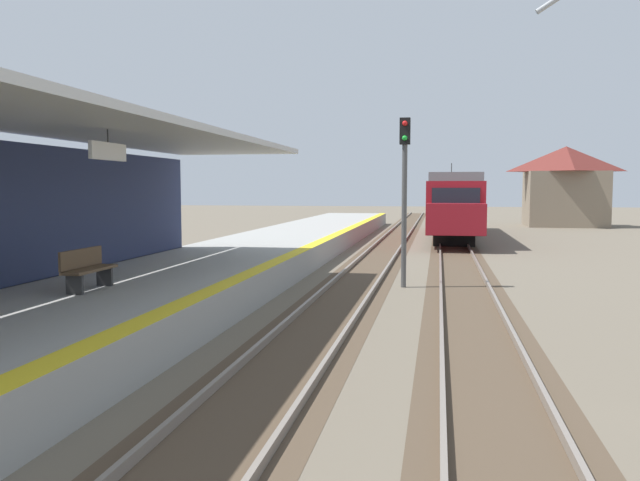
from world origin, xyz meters
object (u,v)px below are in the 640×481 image
object	(u,v)px
approaching_train	(452,203)
rail_signal_post	(404,184)
platform_bench	(87,268)
distant_trackside_house	(565,185)

from	to	relation	value
approaching_train	rail_signal_post	size ratio (longest dim) A/B	3.77
approaching_train	platform_bench	xyz separation A→B (m)	(-8.18, -28.43, -0.80)
platform_bench	approaching_train	bearing A→B (deg)	73.95
distant_trackside_house	platform_bench	bearing A→B (deg)	-112.37
approaching_train	platform_bench	bearing A→B (deg)	-106.05
platform_bench	rail_signal_post	bearing A→B (deg)	49.71
rail_signal_post	distant_trackside_house	bearing A→B (deg)	72.37
approaching_train	rail_signal_post	bearing A→B (deg)	-95.08
platform_bench	distant_trackside_house	distance (m)	45.54
platform_bench	distant_trackside_house	bearing A→B (deg)	67.63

